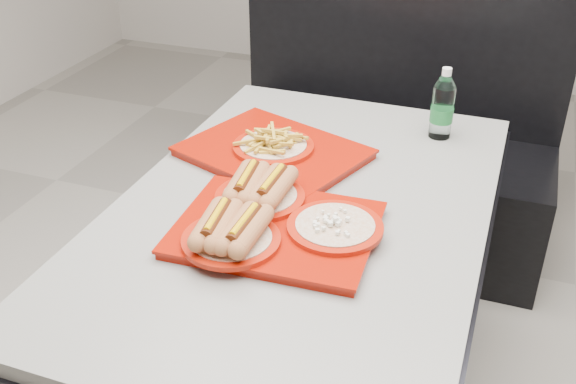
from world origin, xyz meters
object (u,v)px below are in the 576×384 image
(booth_bench, at_px, (388,146))
(water_bottle, at_px, (442,108))
(tray_near, at_px, (269,219))
(diner_table, at_px, (301,259))
(tray_far, at_px, (273,148))

(booth_bench, distance_m, water_bottle, 0.77)
(booth_bench, relative_size, tray_near, 2.81)
(diner_table, relative_size, tray_far, 2.51)
(booth_bench, relative_size, water_bottle, 6.29)
(tray_near, height_order, water_bottle, water_bottle)
(tray_near, bearing_deg, tray_far, 109.52)
(tray_far, distance_m, water_bottle, 0.52)
(booth_bench, height_order, water_bottle, booth_bench)
(tray_near, bearing_deg, water_bottle, 66.02)
(water_bottle, bearing_deg, tray_near, -113.98)
(diner_table, xyz_separation_m, tray_near, (-0.03, -0.14, 0.20))
(diner_table, relative_size, tray_near, 2.95)
(diner_table, bearing_deg, tray_far, 126.08)
(booth_bench, bearing_deg, tray_near, -91.52)
(booth_bench, distance_m, tray_far, 0.96)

